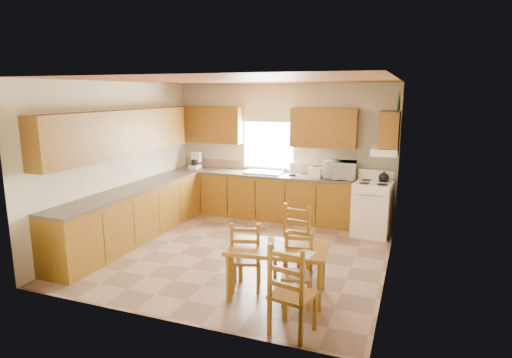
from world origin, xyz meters
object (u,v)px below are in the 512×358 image
(microwave, at_px, (340,170))
(chair_far_left, at_px, (297,271))
(dining_table, at_px, (277,271))
(chair_near_right, at_px, (246,255))
(stove, at_px, (373,209))
(chair_far_right, at_px, (292,243))
(chair_near_left, at_px, (293,289))

(microwave, distance_m, chair_far_left, 3.37)
(chair_far_left, bearing_deg, microwave, 81.96)
(dining_table, bearing_deg, chair_far_left, -30.23)
(microwave, bearing_deg, dining_table, -97.85)
(chair_near_right, distance_m, chair_far_left, 0.76)
(stove, relative_size, microwave, 1.70)
(chair_far_right, bearing_deg, microwave, 92.64)
(chair_near_right, bearing_deg, stove, -132.38)
(stove, distance_m, dining_table, 2.98)
(microwave, bearing_deg, chair_near_right, -105.82)
(microwave, bearing_deg, stove, -30.98)
(chair_far_right, bearing_deg, dining_table, -83.64)
(dining_table, xyz_separation_m, chair_near_left, (0.42, -0.75, 0.18))
(chair_far_right, bearing_deg, stove, 75.96)
(stove, bearing_deg, microwave, 158.56)
(stove, bearing_deg, chair_far_right, -105.74)
(microwave, relative_size, chair_far_right, 0.57)
(microwave, height_order, chair_near_left, microwave)
(dining_table, bearing_deg, chair_far_right, 81.28)
(chair_near_right, distance_m, chair_far_right, 0.73)
(chair_near_left, bearing_deg, dining_table, -50.06)
(dining_table, distance_m, chair_near_right, 0.46)
(stove, xyz_separation_m, microwave, (-0.66, 0.33, 0.62))
(chair_near_right, relative_size, chair_far_right, 0.94)
(stove, relative_size, dining_table, 0.77)
(chair_near_left, xyz_separation_m, chair_near_right, (-0.86, 0.81, -0.05))
(stove, height_order, chair_near_left, chair_near_left)
(chair_near_left, bearing_deg, chair_near_right, -32.45)
(dining_table, height_order, chair_near_left, chair_near_left)
(stove, height_order, chair_far_left, stove)
(chair_far_left, bearing_deg, chair_near_left, -88.34)
(dining_table, height_order, chair_far_left, chair_far_left)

